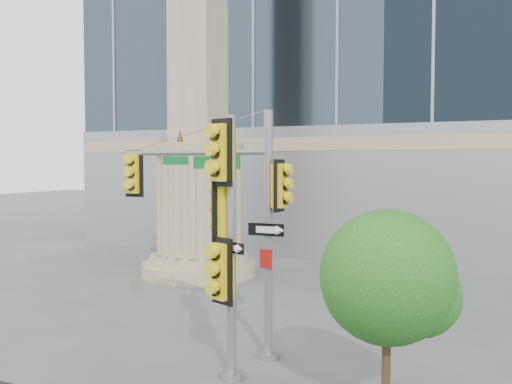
% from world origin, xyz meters
% --- Properties ---
extents(ground, '(120.00, 120.00, 0.00)m').
position_xyz_m(ground, '(0.00, 0.00, 0.00)').
color(ground, '#545456').
rests_on(ground, ground).
extents(monument, '(4.40, 4.40, 16.60)m').
position_xyz_m(monument, '(-6.00, 9.00, 5.52)').
color(monument, tan).
rests_on(monument, ground).
extents(main_signal_pole, '(4.30, 0.52, 5.54)m').
position_xyz_m(main_signal_pole, '(-0.78, 1.49, 3.43)').
color(main_signal_pole, slate).
rests_on(main_signal_pole, ground).
extents(secondary_signal_pole, '(0.90, 0.89, 5.32)m').
position_xyz_m(secondary_signal_pole, '(-0.06, -0.03, 3.13)').
color(secondary_signal_pole, slate).
rests_on(secondary_signal_pole, ground).
extents(street_tree, '(2.31, 2.26, 3.61)m').
position_xyz_m(street_tree, '(3.33, -0.56, 2.37)').
color(street_tree, tan).
rests_on(street_tree, ground).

